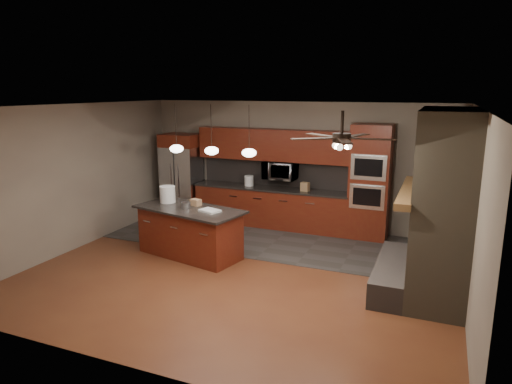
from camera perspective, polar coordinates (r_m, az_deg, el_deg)
The scene contains 22 objects.
ground at distance 7.97m, azimuth -1.82°, elevation -9.91°, with size 7.00×7.00×0.00m, color brown.
ceiling at distance 7.36m, azimuth -1.97°, elevation 10.65°, with size 7.00×6.00×0.02m, color white.
back_wall at distance 10.30m, azimuth 4.96°, elevation 3.39°, with size 7.00×0.02×2.80m, color gray.
right_wall at distance 6.93m, azimuth 25.60°, elevation -2.48°, with size 0.02×6.00×2.80m, color gray.
left_wall at distance 9.50m, azimuth -21.55°, elevation 1.74°, with size 0.02×6.00×2.80m, color gray.
slate_tile_patch at distance 9.53m, azimuth 2.62°, elevation -6.01°, with size 7.00×2.40×0.01m, color #373331.
fireplace_column at distance 7.32m, azimuth 21.77°, elevation -2.19°, with size 1.30×2.10×2.80m.
back_cabinetry at distance 10.31m, azimuth 1.96°, elevation 0.57°, with size 3.59×0.64×2.20m.
oven_tower at distance 9.67m, azimuth 14.04°, elevation 1.18°, with size 0.80×0.63×2.38m.
microwave at distance 10.17m, azimuth 3.05°, elevation 2.72°, with size 0.73×0.41×0.50m, color silver.
refrigerator at distance 11.14m, azimuth -9.18°, elevation 1.98°, with size 0.87×0.75×2.03m.
kitchen_island at distance 8.64m, azimuth -8.27°, elevation -4.93°, with size 2.22×1.36×0.92m.
white_bucket at distance 8.98m, azimuth -10.99°, elevation -0.28°, with size 0.30×0.30×0.32m, color silver.
paint_can at distance 8.49m, azimuth -8.74°, elevation -1.67°, with size 0.17×0.17×0.11m, color #A4A3A8.
paint_tray at distance 8.22m, azimuth -5.80°, elevation -2.33°, with size 0.36×0.25×0.04m, color silver.
cardboard_box at distance 8.67m, azimuth -7.54°, elevation -1.30°, with size 0.19×0.14×0.12m, color #A07752.
counter_bucket at distance 10.43m, azimuth -0.88°, elevation 1.42°, with size 0.21×0.21×0.23m, color silver.
counter_box at distance 9.95m, azimuth 6.16°, elevation 0.66°, with size 0.17×0.13×0.19m, color #96744D.
pendant_left at distance 8.82m, azimuth -9.90°, elevation 5.38°, with size 0.26×0.26×0.92m.
pendant_center at distance 8.45m, azimuth -5.57°, elevation 5.19°, with size 0.26×0.26×0.92m.
pendant_right at distance 8.13m, azimuth -0.86°, elevation 4.95°, with size 0.26×0.26×0.92m.
ceiling_fan at distance 6.06m, azimuth 10.66°, elevation 6.73°, with size 1.27×1.33×0.41m.
Camera 1 is at (3.02, -6.70, 3.07)m, focal length 32.00 mm.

